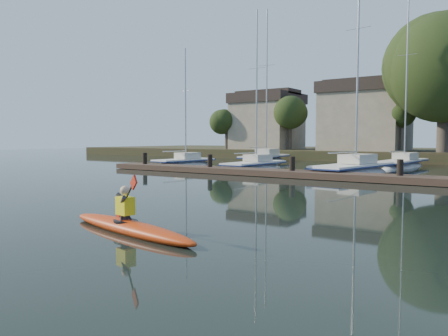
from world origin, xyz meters
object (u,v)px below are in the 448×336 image
Objects in this scene: sailboat_2 at (354,177)px; sailboat_1 at (255,172)px; sailboat_0 at (184,168)px; sailboat_6 at (403,169)px; dock at (342,176)px; sailboat_5 at (265,164)px; kayak at (129,224)px.

sailboat_1 is at bearing -173.67° from sailboat_2.
sailboat_6 reaches higher than sailboat_0.
sailboat_2 reaches higher than dock.
sailboat_0 is at bearing 177.06° from sailboat_1.
sailboat_0 reaches higher than dock.
sailboat_5 is at bearing 132.51° from dock.
sailboat_5 is at bearing -177.48° from sailboat_6.
dock is at bearing -10.80° from sailboat_0.
dock is 13.25m from sailboat_6.
dock is at bearing -72.60° from sailboat_2.
sailboat_2 is (7.37, -0.19, -0.02)m from sailboat_1.
sailboat_0 is 14.44m from sailboat_2.
sailboat_2 is (-0.68, 4.04, -0.40)m from dock.
dock is (-0.44, 16.02, 0.02)m from kayak.
kayak is at bearing -72.96° from sailboat_5.
dock is 4.12m from sailboat_2.
sailboat_0 is at bearing 137.07° from kayak.
sailboat_1 reaches higher than dock.
dock is at bearing -87.34° from sailboat_6.
sailboat_2 is at bearing -92.08° from sailboat_6.
sailboat_2 is at bearing -0.87° from sailboat_1.
sailboat_2 is at bearing 99.61° from dock.
kayak is 32.21m from sailboat_5.
sailboat_5 is at bearing 115.66° from sailboat_1.
sailboat_1 is 12.26m from sailboat_6.
dock is 2.68× the size of sailboat_1.
sailboat_5 reaches higher than sailboat_0.
kayak is 20.09m from sailboat_2.
sailboat_1 is at bearing 152.29° from dock.
sailboat_2 is 15.07m from sailboat_5.
sailboat_5 is (2.72, 8.85, -0.02)m from sailboat_0.
sailboat_5 is (-11.71, 9.48, -0.00)m from sailboat_2.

